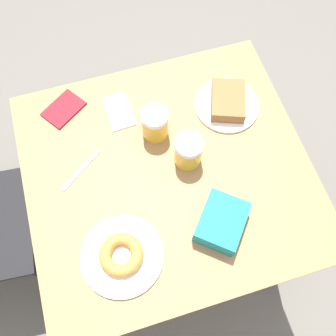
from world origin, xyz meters
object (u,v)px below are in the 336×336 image
(beer_mug_left, at_px, (188,151))
(blue_pouch, at_px, (222,222))
(napkin_folded, at_px, (119,111))
(passport_near_edge, at_px, (64,109))
(plate_with_cake, at_px, (228,102))
(beer_mug_center, at_px, (155,124))
(plate_with_donut, at_px, (122,255))
(fork, at_px, (81,170))

(beer_mug_left, height_order, blue_pouch, beer_mug_left)
(napkin_folded, bearing_deg, passport_near_edge, 70.62)
(plate_with_cake, distance_m, beer_mug_center, 0.25)
(napkin_folded, relative_size, passport_near_edge, 0.88)
(plate_with_donut, xyz_separation_m, napkin_folded, (0.45, -0.10, -0.01))
(beer_mug_center, distance_m, blue_pouch, 0.35)
(beer_mug_left, distance_m, blue_pouch, 0.23)
(blue_pouch, bearing_deg, plate_with_donut, 90.71)
(plate_with_donut, distance_m, passport_near_edge, 0.52)
(napkin_folded, distance_m, fork, 0.23)
(plate_with_donut, bearing_deg, blue_pouch, -89.29)
(blue_pouch, bearing_deg, beer_mug_center, 15.06)
(beer_mug_center, bearing_deg, plate_with_donut, 150.42)
(plate_with_donut, distance_m, beer_mug_left, 0.35)
(passport_near_edge, bearing_deg, blue_pouch, -145.20)
(beer_mug_center, distance_m, napkin_folded, 0.15)
(plate_with_donut, bearing_deg, beer_mug_center, -29.58)
(napkin_folded, bearing_deg, beer_mug_center, -139.75)
(plate_with_donut, relative_size, napkin_folded, 1.69)
(beer_mug_left, bearing_deg, napkin_folded, 35.05)
(plate_with_donut, height_order, fork, plate_with_donut)
(beer_mug_center, distance_m, fork, 0.26)
(beer_mug_left, bearing_deg, plate_with_donut, 130.81)
(plate_with_cake, xyz_separation_m, plate_with_donut, (-0.37, 0.44, -0.00))
(plate_with_cake, height_order, fork, plate_with_cake)
(beer_mug_left, distance_m, beer_mug_center, 0.14)
(beer_mug_center, xyz_separation_m, fork, (-0.06, 0.25, -0.05))
(fork, height_order, blue_pouch, blue_pouch)
(plate_with_donut, relative_size, beer_mug_center, 2.07)
(beer_mug_center, bearing_deg, plate_with_cake, -83.57)
(beer_mug_center, height_order, blue_pouch, beer_mug_center)
(beer_mug_center, xyz_separation_m, blue_pouch, (-0.34, -0.09, -0.02))
(fork, xyz_separation_m, passport_near_edge, (0.23, 0.01, 0.00))
(beer_mug_left, distance_m, napkin_folded, 0.28)
(plate_with_donut, height_order, passport_near_edge, plate_with_donut)
(beer_mug_center, height_order, napkin_folded, beer_mug_center)
(plate_with_donut, xyz_separation_m, fork, (0.28, 0.06, -0.01))
(beer_mug_left, relative_size, passport_near_edge, 0.72)
(plate_with_cake, bearing_deg, plate_with_donut, 129.97)
(beer_mug_left, bearing_deg, passport_near_edge, 48.99)
(plate_with_cake, xyz_separation_m, beer_mug_center, (-0.03, 0.25, 0.04))
(plate_with_donut, distance_m, blue_pouch, 0.29)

